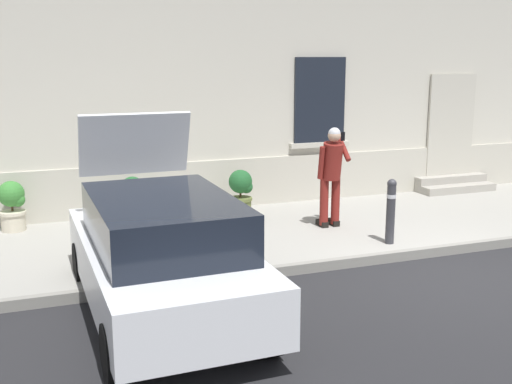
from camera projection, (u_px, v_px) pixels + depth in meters
ground_plane at (458, 277)px, 8.85m from camera, size 80.00×80.00×0.00m
sidewalk at (360, 224)px, 11.40m from camera, size 24.00×3.60×0.15m
curb_edge at (420, 253)px, 9.70m from camera, size 24.00×0.12×0.15m
building_facade at (306, 23)px, 12.91m from camera, size 24.00×1.52×7.50m
entrance_stoop at (453, 184)px, 13.85m from camera, size 1.75×0.64×0.32m
hatchback_car_white at (162, 253)px, 7.38m from camera, size 1.85×4.10×2.34m
bollard_near_person at (391, 209)px, 9.84m from camera, size 0.15×0.15×1.04m
bollard_far_left at (133, 234)px, 8.47m from camera, size 0.15×0.15×1.04m
person_on_phone at (332, 171)px, 10.69m from camera, size 0.51×0.49×1.75m
planter_cream at (12, 205)px, 10.59m from camera, size 0.44×0.44×0.86m
planter_charcoal at (133, 199)px, 10.98m from camera, size 0.44×0.44×0.86m
planter_olive at (241, 191)px, 11.63m from camera, size 0.44×0.44×0.86m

